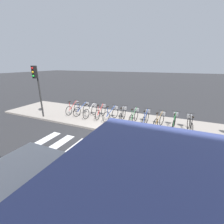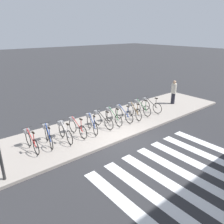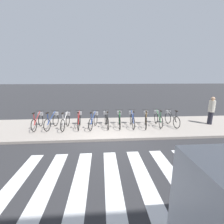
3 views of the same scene
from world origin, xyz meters
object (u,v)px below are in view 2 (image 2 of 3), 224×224
at_px(parked_bicycle_0, 31,140).
at_px(parked_bicycle_6, 113,116).
at_px(parked_bicycle_4, 91,123).
at_px(parked_bicycle_10, 150,105).
at_px(pedestrian, 174,92).
at_px(parked_bicycle_1, 48,135).
at_px(parked_bicycle_7, 123,113).
at_px(parked_bicycle_2, 64,131).
at_px(parked_bicycle_3, 76,127).
at_px(parked_bicycle_8, 134,110).
at_px(parked_bicycle_9, 141,107).
at_px(parked_bicycle_5, 102,119).

height_order(parked_bicycle_0, parked_bicycle_6, same).
bearing_deg(parked_bicycle_4, parked_bicycle_10, 0.79).
height_order(parked_bicycle_6, pedestrian, pedestrian).
bearing_deg(parked_bicycle_0, parked_bicycle_1, 0.30).
height_order(parked_bicycle_1, parked_bicycle_4, same).
xyz_separation_m(parked_bicycle_0, parked_bicycle_7, (5.20, -0.05, 0.00)).
xyz_separation_m(parked_bicycle_2, parked_bicycle_3, (0.70, 0.11, 0.00)).
height_order(parked_bicycle_2, pedestrian, pedestrian).
bearing_deg(parked_bicycle_3, parked_bicycle_4, -6.40).
xyz_separation_m(parked_bicycle_0, parked_bicycle_8, (5.98, -0.13, 0.00)).
height_order(parked_bicycle_3, parked_bicycle_10, same).
bearing_deg(parked_bicycle_7, parked_bicycle_6, 176.56).
bearing_deg(parked_bicycle_9, parked_bicycle_2, -178.33).
height_order(parked_bicycle_0, parked_bicycle_2, same).
xyz_separation_m(parked_bicycle_1, parked_bicycle_7, (4.43, -0.06, 0.00)).
relative_size(parked_bicycle_1, parked_bicycle_3, 0.98).
bearing_deg(parked_bicycle_8, parked_bicycle_5, 176.77).
relative_size(parked_bicycle_7, parked_bicycle_8, 1.03).
bearing_deg(parked_bicycle_10, parked_bicycle_7, -179.54).
distance_m(parked_bicycle_2, parked_bicycle_9, 5.23).
bearing_deg(parked_bicycle_5, parked_bicycle_10, -0.42).
bearing_deg(pedestrian, parked_bicycle_4, -179.23).
relative_size(parked_bicycle_3, parked_bicycle_8, 1.03).
xyz_separation_m(parked_bicycle_0, pedestrian, (9.92, -0.00, 0.43)).
bearing_deg(parked_bicycle_9, parked_bicycle_8, -167.79).
distance_m(parked_bicycle_5, parked_bicycle_9, 3.00).
xyz_separation_m(parked_bicycle_6, parked_bicycle_10, (3.02, -0.02, 0.00)).
bearing_deg(parked_bicycle_0, parked_bicycle_7, -0.57).
bearing_deg(parked_bicycle_5, pedestrian, 0.02).
height_order(parked_bicycle_6, parked_bicycle_7, same).
relative_size(parked_bicycle_0, parked_bicycle_6, 1.00).
height_order(parked_bicycle_3, parked_bicycle_6, same).
bearing_deg(parked_bicycle_6, pedestrian, 0.06).
height_order(parked_bicycle_5, parked_bicycle_10, same).
bearing_deg(parked_bicycle_7, pedestrian, 0.59).
bearing_deg(parked_bicycle_5, parked_bicycle_8, -3.23).
xyz_separation_m(parked_bicycle_6, parked_bicycle_8, (1.49, -0.12, 0.00)).
height_order(parked_bicycle_3, parked_bicycle_5, same).
distance_m(parked_bicycle_7, parked_bicycle_10, 2.31).
distance_m(parked_bicycle_9, pedestrian, 3.20).
relative_size(parked_bicycle_4, parked_bicycle_6, 0.97).
relative_size(parked_bicycle_8, pedestrian, 0.93).
bearing_deg(parked_bicycle_3, parked_bicycle_5, -0.06).
bearing_deg(parked_bicycle_8, parked_bicycle_6, 175.30).
height_order(parked_bicycle_4, pedestrian, pedestrian).
bearing_deg(parked_bicycle_1, parked_bicycle_0, -179.70).
bearing_deg(parked_bicycle_0, pedestrian, -0.02).
height_order(parked_bicycle_0, parked_bicycle_4, same).
bearing_deg(parked_bicycle_10, parked_bicycle_0, 179.75).
distance_m(parked_bicycle_4, parked_bicycle_6, 1.45).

